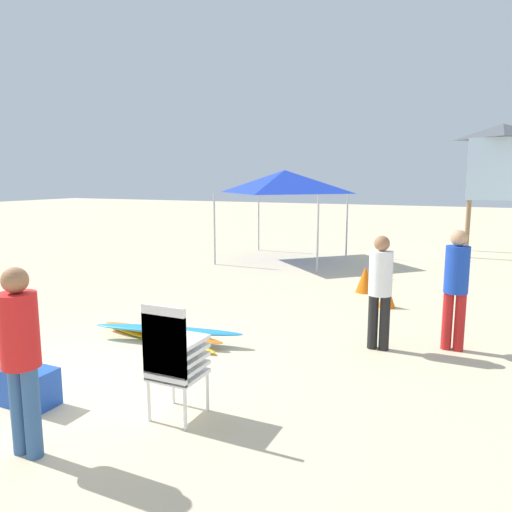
{
  "coord_description": "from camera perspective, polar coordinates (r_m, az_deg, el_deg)",
  "views": [
    {
      "loc": [
        4.3,
        -4.06,
        2.38
      ],
      "look_at": [
        1.4,
        2.29,
        1.25
      ],
      "focal_mm": 33.87,
      "sensor_mm": 36.0,
      "label": 1
    }
  ],
  "objects": [
    {
      "name": "ground",
      "position": [
        6.37,
        -20.98,
        -13.36
      ],
      "size": [
        80.0,
        80.0,
        0.0
      ],
      "primitive_type": "plane",
      "color": "beige"
    },
    {
      "name": "stacked_plastic_chairs",
      "position": [
        4.85,
        -9.91,
        -11.23
      ],
      "size": [
        0.48,
        0.48,
        1.2
      ],
      "color": "white",
      "rests_on": "ground"
    },
    {
      "name": "surfboard_pile",
      "position": [
        7.32,
        -11.0,
        -8.94
      ],
      "size": [
        2.42,
        0.77,
        0.24
      ],
      "color": "yellow",
      "rests_on": "ground"
    },
    {
      "name": "lifeguard_near_left",
      "position": [
        6.88,
        14.46,
        -3.36
      ],
      "size": [
        0.32,
        0.32,
        1.61
      ],
      "color": "black",
      "rests_on": "ground"
    },
    {
      "name": "lifeguard_near_center",
      "position": [
        7.17,
        22.56,
        -2.84
      ],
      "size": [
        0.32,
        0.32,
        1.69
      ],
      "color": "red",
      "rests_on": "ground"
    },
    {
      "name": "lifeguard_near_right",
      "position": [
        4.58,
        -26.05,
        -9.92
      ],
      "size": [
        0.32,
        0.32,
        1.66
      ],
      "color": "#33598C",
      "rests_on": "ground"
    },
    {
      "name": "popup_canopy",
      "position": [
        13.99,
        3.39,
        8.76
      ],
      "size": [
        3.01,
        3.01,
        2.6
      ],
      "color": "#B2B2B7",
      "rests_on": "ground"
    },
    {
      "name": "lifeguard_tower",
      "position": [
        16.58,
        26.9,
        9.92
      ],
      "size": [
        1.98,
        1.98,
        3.99
      ],
      "color": "olive",
      "rests_on": "ground"
    },
    {
      "name": "traffic_cone_near",
      "position": [
        10.4,
        12.76,
        -2.7
      ],
      "size": [
        0.39,
        0.39,
        0.56
      ],
      "primitive_type": "cone",
      "color": "orange",
      "rests_on": "ground"
    },
    {
      "name": "traffic_cone_far",
      "position": [
        9.31,
        15.21,
        -4.51
      ],
      "size": [
        0.32,
        0.32,
        0.45
      ],
      "primitive_type": "cone",
      "color": "orange",
      "rests_on": "ground"
    },
    {
      "name": "cooler_box",
      "position": [
        5.8,
        -25.26,
        -13.8
      ],
      "size": [
        0.59,
        0.35,
        0.4
      ],
      "primitive_type": "cube",
      "color": "blue",
      "rests_on": "ground"
    }
  ]
}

